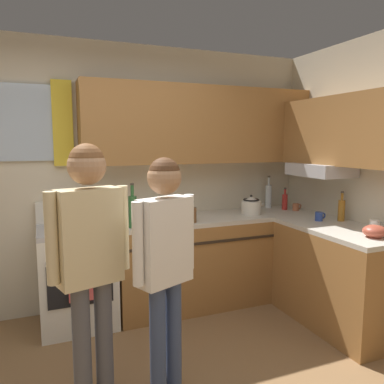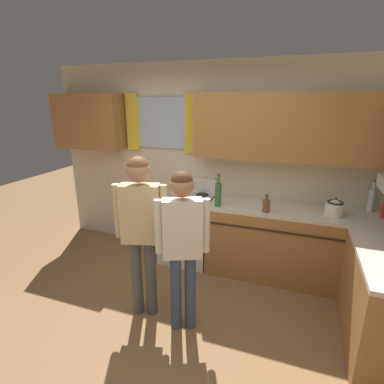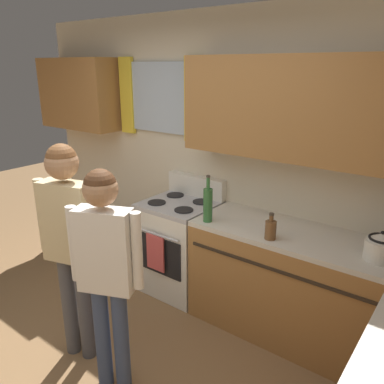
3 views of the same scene
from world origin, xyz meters
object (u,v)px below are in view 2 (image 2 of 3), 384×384
Objects in this scene: stove_oven at (188,227)px; bottle_sauce_red at (384,210)px; adult_in_plaid at (182,235)px; bottle_wine_green at (218,194)px; bottle_squat_brown at (266,205)px; adult_left at (141,220)px; stovetop_kettle at (335,207)px; bottle_tall_clear at (371,200)px.

bottle_sauce_red is at bearing 0.92° from stove_oven.
bottle_wine_green is at bearing 87.74° from adult_in_plaid.
bottle_wine_green is 1.92× the size of bottle_squat_brown.
adult_left reaches higher than adult_in_plaid.
bottle_sauce_red is 2.24m from adult_in_plaid.
stovetop_kettle is at bearing 6.29° from bottle_wine_green.
bottle_tall_clear is 2.59m from adult_left.
bottle_sauce_red is (1.22, 0.25, 0.02)m from bottle_squat_brown.
stovetop_kettle reaches higher than bottle_squat_brown.
bottle_sauce_red is at bearing 8.01° from bottle_wine_green.
bottle_sauce_red is at bearing 11.63° from bottle_squat_brown.
stove_oven is at bearing -174.55° from bottle_tall_clear.
adult_left is (-1.78, -1.13, 0.04)m from stovetop_kettle.
adult_left is (-1.06, -0.99, 0.06)m from bottle_squat_brown.
stovetop_kettle is at bearing -2.37° from stove_oven.
stove_oven is 1.18m from bottle_squat_brown.
bottle_tall_clear is at bearing 121.80° from bottle_sauce_red.
bottle_sauce_red is 0.51m from stovetop_kettle.
adult_left reaches higher than stove_oven.
bottle_wine_green is at bearing -24.44° from stove_oven.
bottle_squat_brown is 0.74m from stovetop_kettle.
bottle_tall_clear is 0.93× the size of bottle_wine_green.
bottle_tall_clear reaches higher than stovetop_kettle.
adult_left is at bearing -136.93° from bottle_squat_brown.
bottle_tall_clear is 0.22× the size of adult_left.
bottle_sauce_red is 2.59m from adult_left.
stove_oven is 5.37× the size of bottle_squat_brown.
stove_oven is 3.00× the size of bottle_tall_clear.
bottle_squat_brown is at bearing -168.37° from bottle_sauce_red.
bottle_wine_green reaches higher than bottle_tall_clear.
adult_left is at bearing -90.85° from stove_oven.
adult_left reaches higher than stovetop_kettle.
stove_oven is 2.24m from bottle_tall_clear.
stovetop_kettle is (1.29, 0.14, -0.06)m from bottle_wine_green.
bottle_squat_brown is 0.12× the size of adult_left.
stove_oven is 2.79× the size of bottle_wine_green.
bottle_wine_green is 1.10m from adult_left.
stove_oven is 1.33m from adult_left.
bottle_wine_green is 1.30m from stovetop_kettle.
adult_left is at bearing -116.43° from bottle_wine_green.
bottle_squat_brown is 1.24m from bottle_sauce_red.
stovetop_kettle is at bearing 32.41° from adult_left.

